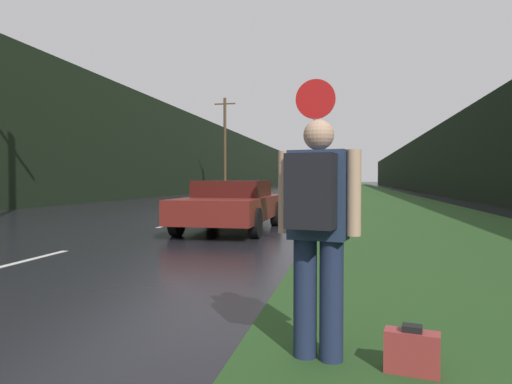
{
  "coord_description": "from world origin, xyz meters",
  "views": [
    {
      "loc": [
        4.99,
        0.03,
        1.28
      ],
      "look_at": [
        1.89,
        15.23,
        0.86
      ],
      "focal_mm": 32.0,
      "sensor_mm": 36.0,
      "label": 1
    }
  ],
  "objects_px": {
    "stop_sign": "(315,144)",
    "suitcase": "(412,353)",
    "car_passing_far": "(308,188)",
    "delivery_truck": "(311,177)",
    "hitchhiker_with_backpack": "(317,224)",
    "car_passing_near": "(232,204)"
  },
  "relations": [
    {
      "from": "hitchhiker_with_backpack",
      "to": "car_passing_near",
      "type": "xyz_separation_m",
      "value": [
        -2.69,
        7.97,
        -0.31
      ]
    },
    {
      "from": "car_passing_far",
      "to": "car_passing_near",
      "type": "bearing_deg",
      "value": 90.0
    },
    {
      "from": "suitcase",
      "to": "delivery_truck",
      "type": "relative_size",
      "value": 0.05
    },
    {
      "from": "suitcase",
      "to": "car_passing_near",
      "type": "distance_m",
      "value": 8.73
    },
    {
      "from": "stop_sign",
      "to": "car_passing_far",
      "type": "bearing_deg",
      "value": 95.4
    },
    {
      "from": "hitchhiker_with_backpack",
      "to": "car_passing_far",
      "type": "relative_size",
      "value": 0.38
    },
    {
      "from": "hitchhiker_with_backpack",
      "to": "suitcase",
      "type": "height_order",
      "value": "hitchhiker_with_backpack"
    },
    {
      "from": "suitcase",
      "to": "car_passing_far",
      "type": "distance_m",
      "value": 29.82
    },
    {
      "from": "stop_sign",
      "to": "car_passing_far",
      "type": "relative_size",
      "value": 0.69
    },
    {
      "from": "suitcase",
      "to": "car_passing_near",
      "type": "bearing_deg",
      "value": 123.14
    },
    {
      "from": "car_passing_far",
      "to": "delivery_truck",
      "type": "xyz_separation_m",
      "value": [
        -4.18,
        54.93,
        1.2
      ]
    },
    {
      "from": "stop_sign",
      "to": "car_passing_near",
      "type": "relative_size",
      "value": 0.7
    },
    {
      "from": "car_passing_near",
      "to": "car_passing_far",
      "type": "relative_size",
      "value": 0.99
    },
    {
      "from": "stop_sign",
      "to": "suitcase",
      "type": "height_order",
      "value": "stop_sign"
    },
    {
      "from": "car_passing_far",
      "to": "delivery_truck",
      "type": "relative_size",
      "value": 0.63
    },
    {
      "from": "car_passing_near",
      "to": "car_passing_far",
      "type": "distance_m",
      "value": 21.57
    },
    {
      "from": "car_passing_near",
      "to": "delivery_truck",
      "type": "distance_m",
      "value": 76.63
    },
    {
      "from": "stop_sign",
      "to": "hitchhiker_with_backpack",
      "type": "xyz_separation_m",
      "value": [
        0.39,
        -5.2,
        -0.95
      ]
    },
    {
      "from": "hitchhiker_with_backpack",
      "to": "delivery_truck",
      "type": "bearing_deg",
      "value": 105.44
    },
    {
      "from": "car_passing_near",
      "to": "stop_sign",
      "type": "bearing_deg",
      "value": 129.73
    },
    {
      "from": "hitchhiker_with_backpack",
      "to": "car_passing_far",
      "type": "distance_m",
      "value": 29.66
    },
    {
      "from": "stop_sign",
      "to": "car_passing_near",
      "type": "bearing_deg",
      "value": 129.73
    }
  ]
}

